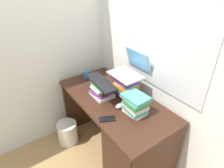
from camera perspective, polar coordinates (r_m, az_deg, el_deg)
name	(u,v)px	position (r m, az deg, el deg)	size (l,w,h in m)	color
ground_plane	(113,151)	(2.42, 0.44, -19.39)	(6.00, 6.00, 0.00)	#9E7A4C
wall_back	(145,40)	(1.87, 9.92, 12.91)	(6.00, 0.06, 2.60)	silver
wall_left	(76,29)	(2.26, -10.81, 15.92)	(0.05, 6.00, 2.60)	silver
desk	(131,145)	(1.93, 5.84, -17.80)	(1.30, 0.63, 0.76)	#381E14
book_stack_tall	(125,85)	(1.90, 4.00, -0.34)	(0.26, 0.21, 0.23)	#B22D33
book_stack_keyboard_riser	(102,90)	(1.91, -3.09, -1.81)	(0.23, 0.19, 0.15)	white
book_stack_side	(135,104)	(1.68, 7.04, -6.09)	(0.24, 0.19, 0.17)	white
laptop	(131,69)	(1.86, 5.66, 4.60)	(0.32, 0.31, 0.23)	#B7BABF
keyboard	(101,82)	(1.86, -3.33, 0.53)	(0.42, 0.14, 0.02)	black
computer_mouse	(120,106)	(1.78, 2.52, -6.49)	(0.06, 0.10, 0.04)	#A5A8AD
mug	(87,75)	(2.25, -7.63, 2.66)	(0.12, 0.08, 0.10)	#265999
cell_phone	(107,119)	(1.66, -1.41, -10.43)	(0.07, 0.14, 0.01)	black
wastebasket	(68,133)	(2.49, -13.14, -13.99)	(0.24, 0.24, 0.28)	silver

